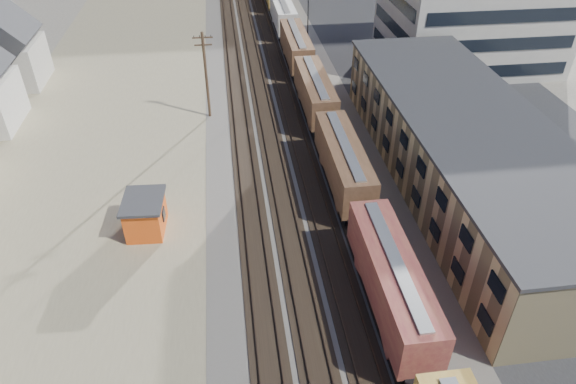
{
  "coord_description": "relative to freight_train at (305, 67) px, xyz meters",
  "views": [
    {
      "loc": [
        -6.44,
        -13.04,
        28.01
      ],
      "look_at": [
        -1.92,
        21.47,
        3.0
      ],
      "focal_mm": 32.0,
      "sensor_mm": 36.0,
      "label": 1
    }
  ],
  "objects": [
    {
      "name": "ballast_bed",
      "position": [
        -3.8,
        1.29,
        -2.76
      ],
      "size": [
        18.0,
        200.0,
        0.06
      ],
      "primitive_type": "cube",
      "color": "#4C4742",
      "rests_on": "ground"
    },
    {
      "name": "dirt_yard",
      "position": [
        -23.8,
        -8.71,
        -2.78
      ],
      "size": [
        24.0,
        180.0,
        0.03
      ],
      "primitive_type": "cube",
      "color": "#7C7155",
      "rests_on": "ground"
    },
    {
      "name": "asphalt_lot",
      "position": [
        18.2,
        -13.71,
        -2.77
      ],
      "size": [
        26.0,
        120.0,
        0.04
      ],
      "primitive_type": "cube",
      "color": "#232326",
      "rests_on": "ground"
    },
    {
      "name": "rail_tracks",
      "position": [
        -4.35,
        1.29,
        -2.68
      ],
      "size": [
        11.4,
        200.0,
        0.24
      ],
      "color": "black",
      "rests_on": "ground"
    },
    {
      "name": "freight_train",
      "position": [
        0.0,
        0.0,
        0.0
      ],
      "size": [
        3.0,
        119.74,
        4.46
      ],
      "color": "black",
      "rests_on": "ground"
    },
    {
      "name": "warehouse",
      "position": [
        11.18,
        -23.71,
        0.86
      ],
      "size": [
        12.4,
        40.4,
        7.25
      ],
      "color": "tan",
      "rests_on": "ground"
    },
    {
      "name": "utility_pole_north",
      "position": [
        -12.3,
        -6.71,
        2.5
      ],
      "size": [
        2.2,
        0.32,
        10.0
      ],
      "color": "#382619",
      "rests_on": "ground"
    },
    {
      "name": "maintenance_shed",
      "position": [
        -17.67,
        -26.96,
        -1.18
      ],
      "size": [
        3.55,
        4.47,
        3.15
      ],
      "color": "#DE5014",
      "rests_on": "ground"
    },
    {
      "name": "parked_car_blue",
      "position": [
        21.14,
        9.62,
        -2.01
      ],
      "size": [
        6.13,
        5.23,
        1.56
      ],
      "primitive_type": "imported",
      "rotation": [
        0.0,
        0.0,
        1.0
      ],
      "color": "navy",
      "rests_on": "ground"
    },
    {
      "name": "parked_car_far",
      "position": [
        23.17,
        4.19,
        -2.11
      ],
      "size": [
        2.01,
        4.17,
        1.37
      ],
      "primitive_type": "imported",
      "rotation": [
        0.0,
        0.0,
        -0.1
      ],
      "color": "silver",
      "rests_on": "ground"
    }
  ]
}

